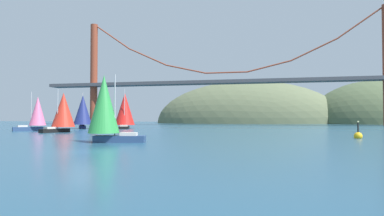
# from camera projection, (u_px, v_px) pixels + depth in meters

# --- Properties ---
(ground_plane) EXTENTS (360.00, 360.00, 0.00)m
(ground_plane) POSITION_uv_depth(u_px,v_px,m) (84.00, 152.00, 28.06)
(ground_plane) COLOR navy
(headland_right) EXTENTS (56.08, 44.00, 37.83)m
(headland_right) POSITION_uv_depth(u_px,v_px,m) (375.00, 124.00, 146.00)
(headland_right) COLOR #4C5B3D
(headland_right) RESTS_ON ground_plane
(headland_center) EXTENTS (88.26, 44.00, 40.12)m
(headland_center) POSITION_uv_depth(u_px,v_px,m) (247.00, 123.00, 158.40)
(headland_center) COLOR #5B6647
(headland_center) RESTS_ON ground_plane
(suspension_bridge) EXTENTS (141.50, 6.00, 40.05)m
(suspension_bridge) POSITION_uv_depth(u_px,v_px,m) (226.00, 77.00, 121.05)
(suspension_bridge) COLOR brown
(suspension_bridge) RESTS_ON ground_plane
(sailboat_navy_sail) EXTENTS (6.49, 7.61, 9.15)m
(sailboat_navy_sail) POSITION_uv_depth(u_px,v_px,m) (83.00, 111.00, 84.18)
(sailboat_navy_sail) COLOR #191E4C
(sailboat_navy_sail) RESTS_ON ground_plane
(sailboat_green_sail) EXTENTS (6.96, 4.24, 7.83)m
(sailboat_green_sail) POSITION_uv_depth(u_px,v_px,m) (105.00, 107.00, 38.63)
(sailboat_green_sail) COLOR navy
(sailboat_green_sail) RESTS_ON ground_plane
(sailboat_pink_spinnaker) EXTENTS (6.17, 6.42, 8.25)m
(sailboat_pink_spinnaker) POSITION_uv_depth(u_px,v_px,m) (37.00, 113.00, 71.45)
(sailboat_pink_spinnaker) COLOR navy
(sailboat_pink_spinnaker) RESTS_ON ground_plane
(sailboat_red_spinnaker) EXTENTS (6.94, 9.90, 10.17)m
(sailboat_red_spinnaker) POSITION_uv_depth(u_px,v_px,m) (125.00, 110.00, 87.59)
(sailboat_red_spinnaker) COLOR black
(sailboat_red_spinnaker) RESTS_ON ground_plane
(sailboat_scarlet_sail) EXTENTS (5.61, 7.59, 8.27)m
(sailboat_scarlet_sail) POSITION_uv_depth(u_px,v_px,m) (63.00, 111.00, 64.97)
(sailboat_scarlet_sail) COLOR black
(sailboat_scarlet_sail) RESTS_ON ground_plane
(channel_buoy) EXTENTS (1.10, 1.10, 2.64)m
(channel_buoy) POSITION_uv_depth(u_px,v_px,m) (358.00, 136.00, 45.60)
(channel_buoy) COLOR gold
(channel_buoy) RESTS_ON ground_plane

